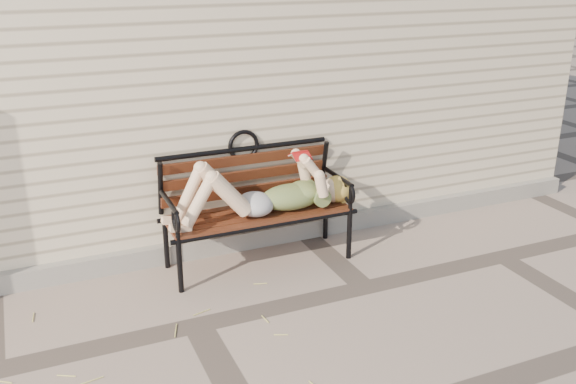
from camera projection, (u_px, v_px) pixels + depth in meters
name	position (u px, v px, depth m)	size (l,w,h in m)	color
ground	(198.00, 325.00, 4.17)	(80.00, 80.00, 0.00)	gray
house_wall	(104.00, 37.00, 6.22)	(8.00, 4.00, 3.00)	beige
foundation_strip	(163.00, 254.00, 4.98)	(8.00, 0.10, 0.15)	gray
garden_bench	(254.00, 192.00, 4.90)	(1.54, 0.61, 0.99)	black
reading_woman	(261.00, 193.00, 4.78)	(1.45, 0.33, 0.46)	#0A3847
straw_scatter	(110.00, 369.00, 3.73)	(2.67, 1.67, 0.01)	#CAC262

